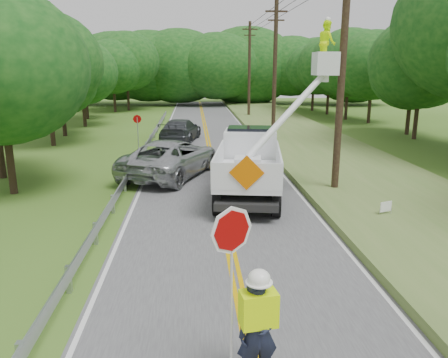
{
  "coord_description": "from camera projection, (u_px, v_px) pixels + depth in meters",
  "views": [
    {
      "loc": [
        -1.03,
        -8.83,
        5.29
      ],
      "look_at": [
        0.0,
        6.0,
        1.5
      ],
      "focal_mm": 35.06,
      "sensor_mm": 36.0,
      "label": 1
    }
  ],
  "objects": [
    {
      "name": "road",
      "position": [
        214.0,
        169.0,
        23.45
      ],
      "size": [
        7.2,
        96.0,
        0.03
      ],
      "color": "#48484A",
      "rests_on": "ground"
    },
    {
      "name": "flagger",
      "position": [
        257.0,
        324.0,
        7.25
      ],
      "size": [
        1.19,
        0.58,
        3.22
      ],
      "color": "#191E33",
      "rests_on": "road"
    },
    {
      "name": "treeline_horizon",
      "position": [
        207.0,
        66.0,
        63.05
      ],
      "size": [
        55.62,
        14.61,
        11.46
      ],
      "color": "#0D3F12",
      "rests_on": "ground"
    },
    {
      "name": "tall_grass_verge",
      "position": [
        343.0,
        165.0,
        23.89
      ],
      "size": [
        7.0,
        96.0,
        0.3
      ],
      "primitive_type": "cube",
      "color": "#4F6F2F",
      "rests_on": "ground"
    },
    {
      "name": "utility_poles",
      "position": [
        297.0,
        68.0,
        25.4
      ],
      "size": [
        1.6,
        43.3,
        10.0
      ],
      "color": "black",
      "rests_on": "ground"
    },
    {
      "name": "yard_sign",
      "position": [
        386.0,
        207.0,
        15.33
      ],
      "size": [
        0.49,
        0.22,
        0.74
      ],
      "color": "white",
      "rests_on": "ground"
    },
    {
      "name": "treeline_right",
      "position": [
        419.0,
        56.0,
        31.97
      ],
      "size": [
        11.55,
        51.96,
        12.52
      ],
      "color": "#332319",
      "rests_on": "ground"
    },
    {
      "name": "suv_silver",
      "position": [
        171.0,
        158.0,
        21.75
      ],
      "size": [
        5.36,
        7.3,
        1.84
      ],
      "primitive_type": "imported",
      "rotation": [
        0.0,
        0.0,
        2.75
      ],
      "color": "#A6A9AC",
      "rests_on": "road"
    },
    {
      "name": "stop_sign_permanent",
      "position": [
        138.0,
        128.0,
        27.19
      ],
      "size": [
        0.53,
        0.06,
        2.47
      ],
      "color": "#A3A8AC",
      "rests_on": "ground"
    },
    {
      "name": "ground",
      "position": [
        242.0,
        308.0,
        9.92
      ],
      "size": [
        140.0,
        140.0,
        0.0
      ],
      "primitive_type": "plane",
      "color": "#395B18",
      "rests_on": "ground"
    },
    {
      "name": "bucket_truck",
      "position": [
        254.0,
        154.0,
        19.21
      ],
      "size": [
        5.24,
        7.58,
        7.08
      ],
      "color": "black",
      "rests_on": "road"
    },
    {
      "name": "suv_darkgrey",
      "position": [
        181.0,
        130.0,
        32.24
      ],
      "size": [
        3.31,
        5.94,
        1.63
      ],
      "primitive_type": "imported",
      "rotation": [
        0.0,
        0.0,
        2.95
      ],
      "color": "#383C40",
      "rests_on": "road"
    },
    {
      "name": "guardrail",
      "position": [
        140.0,
        157.0,
        23.92
      ],
      "size": [
        0.18,
        48.0,
        0.77
      ],
      "color": "#A3A8AC",
      "rests_on": "ground"
    },
    {
      "name": "treeline_left",
      "position": [
        76.0,
        68.0,
        35.23
      ],
      "size": [
        10.34,
        53.49,
        9.73
      ],
      "color": "#332319",
      "rests_on": "ground"
    }
  ]
}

